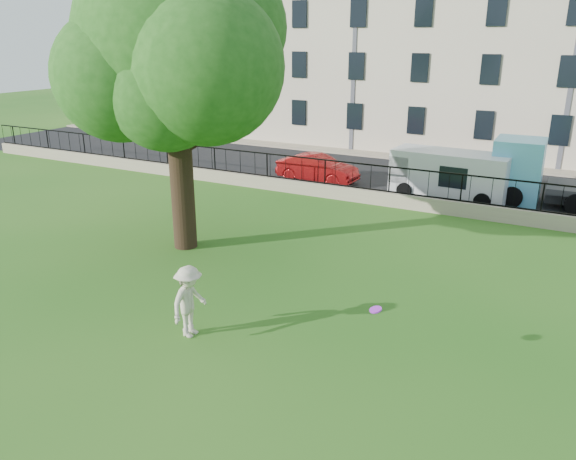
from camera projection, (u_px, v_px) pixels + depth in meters
The scene contains 12 objects.
ground at pixel (235, 325), 14.15m from camera, with size 120.00×120.00×0.00m, color #215F16.
retaining_wall at pixel (388, 199), 24.06m from camera, with size 50.00×0.40×0.60m, color gray.
iron_railing at pixel (389, 180), 23.79m from camera, with size 50.00×0.05×1.13m.
street at pixel (418, 182), 28.08m from camera, with size 60.00×9.00×0.01m, color black.
sidewalk at pixel (443, 161), 32.40m from camera, with size 60.00×1.40×0.12m, color gray.
building_row at pixel (475, 36), 34.88m from camera, with size 56.40×10.40×13.80m.
tree at pixel (171, 44), 17.41m from camera, with size 8.10×6.30×10.04m.
man at pixel (189, 301), 13.41m from camera, with size 1.17×0.67×1.80m, color beige.
frisbee at pixel (376, 310), 11.97m from camera, with size 0.27×0.27×0.03m, color #AF27DE.
red_sedan at pixel (317, 168), 27.94m from camera, with size 1.42×4.08×1.35m, color #A61415.
white_van at pixel (450, 175), 24.93m from camera, with size 5.02×1.96×2.11m, color silver.
blue_truck at pixel (575, 176), 23.46m from camera, with size 6.55×2.32×2.75m, color #60BBE2.
Camera 1 is at (7.10, -10.48, 6.91)m, focal length 35.00 mm.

